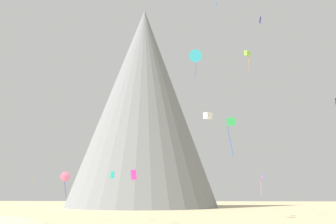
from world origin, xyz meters
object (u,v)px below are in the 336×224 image
object	(u,v)px
kite_green_low	(231,127)
kite_teal_low	(112,175)
kite_indigo_high	(260,20)
kite_cyan_high	(196,56)
kite_rainbow_low	(65,177)
kite_magenta_low	(134,175)
kite_gold_low	(33,180)
kite_white_mid	(208,116)
rock_massif	(142,114)
kite_lime_high	(247,53)
kite_violet_low	(262,178)

from	to	relation	value
kite_green_low	kite_teal_low	size ratio (longest dim) A/B	4.41
kite_green_low	kite_indigo_high	world-z (taller)	kite_indigo_high
kite_cyan_high	kite_indigo_high	world-z (taller)	kite_indigo_high
kite_rainbow_low	kite_magenta_low	distance (m)	11.83
kite_teal_low	kite_gold_low	bearing A→B (deg)	-150.94
kite_gold_low	kite_teal_low	distance (m)	27.44
kite_rainbow_low	kite_green_low	xyz separation A→B (m)	(24.54, -12.44, 5.32)
kite_rainbow_low	kite_magenta_low	world-z (taller)	kite_magenta_low
kite_green_low	kite_magenta_low	world-z (taller)	kite_green_low
kite_indigo_high	kite_teal_low	size ratio (longest dim) A/B	0.99
kite_white_mid	kite_green_low	distance (m)	20.20
kite_indigo_high	kite_cyan_high	bearing A→B (deg)	-62.71
kite_white_mid	kite_teal_low	bearing A→B (deg)	-13.90
rock_massif	kite_magenta_low	size ratio (longest dim) A/B	44.68
kite_gold_low	kite_teal_low	xyz separation A→B (m)	(20.52, -18.22, 0.12)
kite_gold_low	kite_indigo_high	bearing A→B (deg)	92.53
kite_lime_high	kite_teal_low	bearing A→B (deg)	11.27
kite_cyan_high	rock_massif	bearing A→B (deg)	-61.88
kite_white_mid	kite_teal_low	world-z (taller)	kite_white_mid
rock_massif	kite_green_low	distance (m)	81.79
kite_teal_low	rock_massif	bearing A→B (deg)	165.06
rock_massif	kite_lime_high	size ratio (longest dim) A/B	13.31
kite_rainbow_low	kite_lime_high	xyz separation A→B (m)	(32.35, 25.65, 29.03)
kite_white_mid	kite_gold_low	bearing A→B (deg)	-55.62
rock_massif	kite_violet_low	distance (m)	60.38
kite_lime_high	kite_indigo_high	bearing A→B (deg)	53.75
kite_gold_low	kite_teal_low	size ratio (longest dim) A/B	1.33
kite_gold_low	kite_green_low	size ratio (longest dim) A/B	0.30
kite_teal_low	kite_violet_low	bearing A→B (deg)	104.39
kite_gold_low	kite_magenta_low	distance (m)	32.95
kite_gold_low	kite_rainbow_low	distance (m)	22.76
kite_rainbow_low	kite_magenta_low	xyz separation A→B (m)	(11.30, -3.51, 0.12)
kite_green_low	kite_indigo_high	distance (m)	26.71
rock_massif	kite_lime_high	bearing A→B (deg)	-52.17
kite_gold_low	kite_lime_high	bearing A→B (deg)	121.10
rock_massif	kite_lime_high	world-z (taller)	rock_massif
kite_gold_low	kite_green_low	world-z (taller)	kite_green_low
kite_teal_low	kite_lime_high	xyz separation A→B (m)	(25.02, 25.32, 28.74)
kite_green_low	kite_lime_high	bearing A→B (deg)	-55.30
kite_green_low	kite_violet_low	bearing A→B (deg)	-59.17
kite_lime_high	kite_magenta_low	bearing A→B (deg)	20.08
kite_indigo_high	kite_teal_low	xyz separation A→B (m)	(-24.14, -2.23, -26.02)
kite_violet_low	kite_cyan_high	size ratio (longest dim) A/B	0.67
kite_violet_low	kite_magenta_low	distance (m)	29.92
kite_gold_low	kite_magenta_low	size ratio (longest dim) A/B	0.96
rock_massif	kite_white_mid	size ratio (longest dim) A/B	40.94
kite_gold_low	kite_cyan_high	distance (m)	41.55
kite_green_low	kite_lime_high	xyz separation A→B (m)	(7.81, 38.09, 23.71)
kite_magenta_low	kite_gold_low	bearing A→B (deg)	171.01
kite_white_mid	kite_magenta_low	distance (m)	18.55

